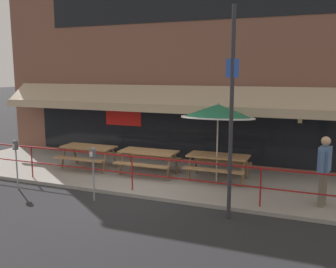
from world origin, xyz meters
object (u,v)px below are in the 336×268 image
patio_umbrella_right (218,112)px  parking_meter_far (93,158)px  pedestrian_walking (324,167)px  picnic_table_left (89,151)px  street_sign_pole (231,113)px  picnic_table_right (218,160)px  parking_meter_near (16,150)px  picnic_table_centre (149,156)px

patio_umbrella_right → parking_meter_far: (-2.58, -2.60, -1.03)m
patio_umbrella_right → pedestrian_walking: 3.29m
picnic_table_left → parking_meter_far: (1.79, -2.47, 0.44)m
street_sign_pole → picnic_table_right: bearing=109.5°
picnic_table_right → parking_meter_far: size_ratio=1.27×
parking_meter_near → street_sign_pole: bearing=0.7°
patio_umbrella_right → parking_meter_near: 5.86m
picnic_table_centre → pedestrian_walking: size_ratio=1.05×
picnic_table_centre → patio_umbrella_right: 2.64m
picnic_table_centre → street_sign_pole: size_ratio=0.38×
picnic_table_left → patio_umbrella_right: size_ratio=0.76×
picnic_table_centre → picnic_table_left: bearing=-178.3°
pedestrian_walking → parking_meter_near: size_ratio=1.20×
picnic_table_centre → parking_meter_far: (-0.40, -2.53, 0.44)m
patio_umbrella_right → pedestrian_walking: patio_umbrella_right is taller
picnic_table_left → pedestrian_walking: 7.34m
street_sign_pole → parking_meter_far: bearing=-177.6°
picnic_table_centre → parking_meter_far: parking_meter_far is taller
picnic_table_centre → parking_meter_far: size_ratio=1.27×
parking_meter_far → pedestrian_walking: bearing=15.6°
patio_umbrella_right → pedestrian_walking: bearing=-20.4°
picnic_table_right → pedestrian_walking: 3.17m
picnic_table_centre → parking_meter_near: bearing=-140.6°
picnic_table_left → parking_meter_far: size_ratio=1.27×
picnic_table_left → patio_umbrella_right: 4.62m
picnic_table_right → pedestrian_walking: bearing=-22.8°
parking_meter_near → street_sign_pole: street_sign_pole is taller
street_sign_pole → picnic_table_centre: bearing=142.5°
picnic_table_left → picnic_table_centre: 2.19m
picnic_table_right → street_sign_pole: street_sign_pole is taller
patio_umbrella_right → street_sign_pole: 2.64m
picnic_table_left → picnic_table_right: (4.37, 0.28, 0.00)m
picnic_table_centre → picnic_table_right: size_ratio=1.00×
pedestrian_walking → street_sign_pole: street_sign_pole is taller
parking_meter_near → street_sign_pole: 6.24m
patio_umbrella_right → street_sign_pole: size_ratio=0.50×
picnic_table_right → parking_meter_far: bearing=-133.2°
patio_umbrella_right → street_sign_pole: (0.92, -2.46, 0.23)m
patio_umbrella_right → street_sign_pole: bearing=-69.5°
parking_meter_far → street_sign_pole: (3.51, 0.15, 1.27)m
picnic_table_right → patio_umbrella_right: (0.00, -0.14, 1.47)m
picnic_table_centre → picnic_table_right: 2.20m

